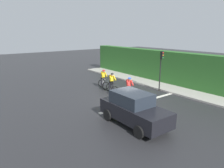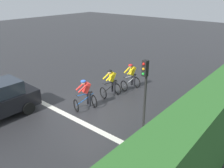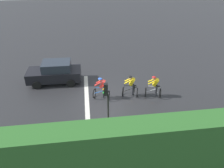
{
  "view_description": "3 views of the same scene",
  "coord_description": "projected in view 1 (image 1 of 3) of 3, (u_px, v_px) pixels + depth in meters",
  "views": [
    {
      "loc": [
        -10.06,
        -11.14,
        4.88
      ],
      "look_at": [
        -0.73,
        1.15,
        0.98
      ],
      "focal_mm": 33.34,
      "sensor_mm": 36.0,
      "label": 1
    },
    {
      "loc": [
        7.8,
        -7.44,
        5.85
      ],
      "look_at": [
        0.71,
        0.99,
        1.3
      ],
      "focal_mm": 36.85,
      "sensor_mm": 36.0,
      "label": 2
    },
    {
      "loc": [
        12.14,
        -0.98,
        8.75
      ],
      "look_at": [
        -0.22,
        0.61,
        1.09
      ],
      "focal_mm": 33.98,
      "sensor_mm": 36.0,
      "label": 3
    }
  ],
  "objects": [
    {
      "name": "traffic_light_near_crossing",
      "position": [
        161.0,
        65.0,
        17.03
      ],
      "size": [
        0.21,
        0.31,
        3.34
      ],
      "color": "black",
      "rests_on": "ground"
    },
    {
      "name": "hedge_wall",
      "position": [
        162.0,
        66.0,
        20.45
      ],
      "size": [
        1.1,
        20.18,
        3.08
      ],
      "primitive_type": "cube",
      "color": "#2D6628",
      "rests_on": "ground"
    },
    {
      "name": "cyclist_lead",
      "position": [
        103.0,
        79.0,
        18.31
      ],
      "size": [
        0.93,
        1.22,
        1.66
      ],
      "color": "black",
      "rests_on": "ground"
    },
    {
      "name": "stone_wall_low",
      "position": [
        159.0,
        80.0,
        20.59
      ],
      "size": [
        0.44,
        20.18,
        0.49
      ],
      "primitive_type": "cube",
      "color": "tan",
      "rests_on": "ground"
    },
    {
      "name": "road_marking_stop_line",
      "position": [
        140.0,
        102.0,
        14.77
      ],
      "size": [
        7.0,
        0.3,
        0.01
      ],
      "primitive_type": "cube",
      "color": "silver",
      "rests_on": "ground"
    },
    {
      "name": "cyclist_second",
      "position": [
        112.0,
        83.0,
        16.91
      ],
      "size": [
        0.93,
        1.22,
        1.66
      ],
      "color": "black",
      "rests_on": "ground"
    },
    {
      "name": "cyclist_mid",
      "position": [
        129.0,
        89.0,
        15.33
      ],
      "size": [
        1.01,
        1.25,
        1.66
      ],
      "color": "black",
      "rests_on": "ground"
    },
    {
      "name": "sidewalk_kerb",
      "position": [
        153.0,
        83.0,
        20.11
      ],
      "size": [
        2.8,
        20.18,
        0.12
      ],
      "primitive_type": "cube",
      "color": "#ADA89E",
      "rests_on": "ground"
    },
    {
      "name": "ground_plane",
      "position": [
        129.0,
        98.0,
        15.7
      ],
      "size": [
        80.0,
        80.0,
        0.0
      ],
      "primitive_type": "plane",
      "color": "#28282B"
    },
    {
      "name": "car_black",
      "position": [
        134.0,
        109.0,
        11.09
      ],
      "size": [
        1.94,
        4.13,
        1.76
      ],
      "color": "black",
      "rests_on": "ground"
    }
  ]
}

